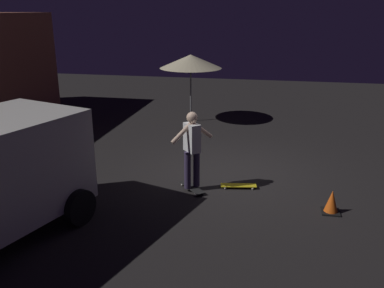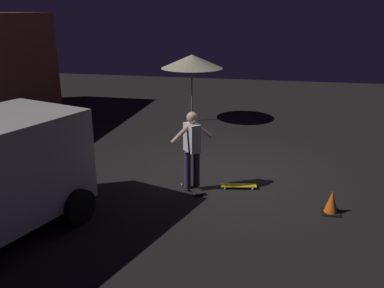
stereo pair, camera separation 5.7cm
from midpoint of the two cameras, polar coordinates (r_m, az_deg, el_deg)
name	(u,v)px [view 2 (the right image)]	position (r m, az deg, el deg)	size (l,w,h in m)	color
ground_plane	(230,173)	(9.84, 5.54, -4.05)	(28.00, 28.00, 0.00)	black
patio_umbrella	(192,61)	(13.99, 0.11, 11.48)	(2.10, 2.10, 2.30)	slate
skateboard_ridden	(192,187)	(8.88, 0.18, -6.11)	(0.72, 0.66, 0.07)	black
skateboard_spare	(239,186)	(9.03, 6.72, -5.82)	(0.33, 0.80, 0.07)	gold
skater	(192,145)	(8.53, 0.19, -0.09)	(0.71, 0.80, 1.67)	#382D4C
traffic_cone	(331,203)	(8.31, 19.12, -7.80)	(0.34, 0.34, 0.46)	black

